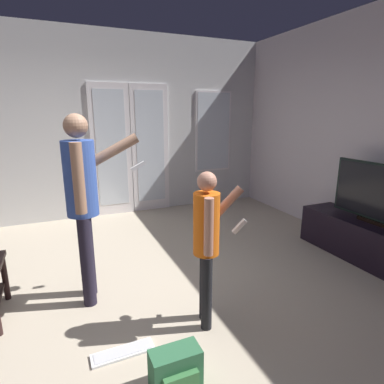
# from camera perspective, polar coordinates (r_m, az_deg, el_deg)

# --- Properties ---
(ground_plane) EXTENTS (6.36, 5.44, 0.02)m
(ground_plane) POSITION_cam_1_polar(r_m,az_deg,el_deg) (2.99, -13.77, -19.87)
(ground_plane) COLOR #B9AB94
(wall_back_with_doors) EXTENTS (6.36, 0.09, 2.89)m
(wall_back_with_doors) POSITION_cam_1_polar(r_m,az_deg,el_deg) (5.18, -18.77, 10.83)
(wall_back_with_doors) COLOR silver
(wall_back_with_doors) RESTS_ON ground_plane
(tv_stand) EXTENTS (0.48, 1.67, 0.46)m
(tv_stand) POSITION_cam_1_polar(r_m,az_deg,el_deg) (4.10, 29.79, -8.00)
(tv_stand) COLOR black
(tv_stand) RESTS_ON ground_plane
(flat_screen_tv) EXTENTS (0.08, 1.08, 0.67)m
(flat_screen_tv) POSITION_cam_1_polar(r_m,az_deg,el_deg) (3.94, 30.74, -0.29)
(flat_screen_tv) COLOR black
(flat_screen_tv) RESTS_ON tv_stand
(person_adult) EXTENTS (0.72, 0.44, 1.64)m
(person_adult) POSITION_cam_1_polar(r_m,az_deg,el_deg) (2.78, -19.10, -0.27)
(person_adult) COLOR black
(person_adult) RESTS_ON ground_plane
(person_child) EXTENTS (0.47, 0.33, 1.24)m
(person_child) POSITION_cam_1_polar(r_m,az_deg,el_deg) (2.39, 2.84, -8.11)
(person_child) COLOR black
(person_child) RESTS_ON ground_plane
(backpack) EXTENTS (0.31, 0.20, 0.25)m
(backpack) POSITION_cam_1_polar(r_m,az_deg,el_deg) (2.21, -2.94, -29.49)
(backpack) COLOR #2F6742
(backpack) RESTS_ON ground_plane
(loose_keyboard) EXTENTS (0.44, 0.14, 0.02)m
(loose_keyboard) POSITION_cam_1_polar(r_m,az_deg,el_deg) (2.53, -12.43, -26.56)
(loose_keyboard) COLOR white
(loose_keyboard) RESTS_ON ground_plane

